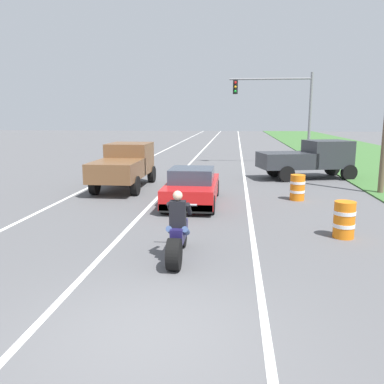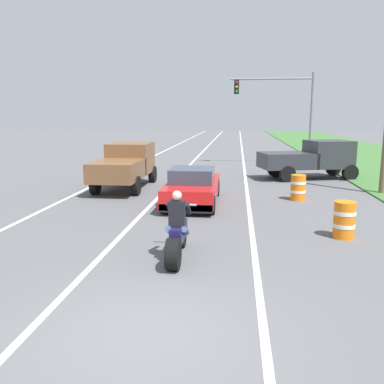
{
  "view_description": "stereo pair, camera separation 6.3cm",
  "coord_description": "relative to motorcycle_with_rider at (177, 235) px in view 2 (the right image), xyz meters",
  "views": [
    {
      "loc": [
        1.27,
        -5.52,
        3.27
      ],
      "look_at": [
        0.01,
        6.25,
        1.0
      ],
      "focal_mm": 37.54,
      "sensor_mm": 36.0,
      "label": 1
    },
    {
      "loc": [
        1.34,
        -5.51,
        3.27
      ],
      "look_at": [
        0.01,
        6.25,
        1.0
      ],
      "focal_mm": 37.54,
      "sensor_mm": 36.0,
      "label": 2
    }
  ],
  "objects": [
    {
      "name": "lane_stripe_centre_dashed",
      "position": [
        -1.82,
        16.85,
        -0.59
      ],
      "size": [
        0.14,
        120.0,
        0.01
      ],
      "primitive_type": "cube",
      "color": "white",
      "rests_on": "ground"
    },
    {
      "name": "construction_barrel_nearest",
      "position": [
        4.22,
        2.19,
        -0.09
      ],
      "size": [
        0.58,
        0.58,
        1.0
      ],
      "color": "orange",
      "rests_on": "ground"
    },
    {
      "name": "pickup_truck_right_shoulder_dark_grey",
      "position": [
        5.16,
        12.73,
        0.51
      ],
      "size": [
        5.14,
        3.14,
        1.98
      ],
      "color": "#2D3035",
      "rests_on": "ground"
    },
    {
      "name": "sports_car_red",
      "position": [
        -0.31,
        5.95,
        0.04
      ],
      "size": [
        1.84,
        4.3,
        1.37
      ],
      "color": "red",
      "rests_on": "ground"
    },
    {
      "name": "lane_stripe_left_solid",
      "position": [
        -5.42,
        16.85,
        -0.59
      ],
      "size": [
        0.14,
        120.0,
        0.01
      ],
      "primitive_type": "cube",
      "color": "white",
      "rests_on": "ground"
    },
    {
      "name": "motorcycle_with_rider",
      "position": [
        0.0,
        0.0,
        0.0
      ],
      "size": [
        0.7,
        2.21,
        1.62
      ],
      "color": "black",
      "rests_on": "ground"
    },
    {
      "name": "lane_stripe_right_solid",
      "position": [
        1.78,
        16.85,
        -0.59
      ],
      "size": [
        0.14,
        120.0,
        0.01
      ],
      "primitive_type": "cube",
      "color": "white",
      "rests_on": "ground"
    },
    {
      "name": "pickup_truck_left_lane_brown",
      "position": [
        -3.7,
        8.95,
        0.51
      ],
      "size": [
        2.02,
        4.8,
        1.98
      ],
      "color": "brown",
      "rests_on": "ground"
    },
    {
      "name": "ground_plane",
      "position": [
        -0.02,
        -3.15,
        -0.59
      ],
      "size": [
        160.0,
        160.0,
        0.0
      ],
      "primitive_type": "plane",
      "color": "#565659"
    },
    {
      "name": "traffic_light_mast_near",
      "position": [
        4.39,
        18.76,
        3.46
      ],
      "size": [
        5.4,
        0.34,
        6.0
      ],
      "color": "gray",
      "rests_on": "ground"
    },
    {
      "name": "construction_barrel_mid",
      "position": [
        3.7,
        7.07,
        -0.09
      ],
      "size": [
        0.58,
        0.58,
        1.0
      ],
      "color": "orange",
      "rests_on": "ground"
    }
  ]
}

